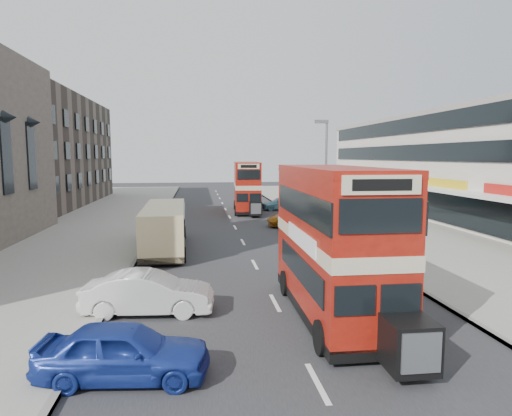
{
  "coord_description": "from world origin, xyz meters",
  "views": [
    {
      "loc": [
        -2.82,
        -13.98,
        5.51
      ],
      "look_at": [
        -0.15,
        6.32,
        3.11
      ],
      "focal_mm": 31.2,
      "sensor_mm": 36.0,
      "label": 1
    }
  ],
  "objects_px": {
    "coach": "(165,226)",
    "car_right_b": "(298,218)",
    "street_lamp": "(325,166)",
    "pedestrian_near": "(360,223)",
    "bus_main": "(334,242)",
    "car_right_a": "(323,228)",
    "car_right_c": "(280,203)",
    "bus_second": "(247,187)",
    "car_left_near": "(124,351)",
    "cyclist": "(289,223)",
    "car_left_front": "(149,293)"
  },
  "relations": [
    {
      "from": "car_right_b",
      "to": "street_lamp",
      "type": "bearing_deg",
      "value": 45.62
    },
    {
      "from": "bus_second",
      "to": "car_right_c",
      "type": "relative_size",
      "value": 2.22
    },
    {
      "from": "car_left_near",
      "to": "car_right_c",
      "type": "xyz_separation_m",
      "value": [
        10.25,
        33.82,
        -0.05
      ]
    },
    {
      "from": "car_left_near",
      "to": "pedestrian_near",
      "type": "relative_size",
      "value": 2.35
    },
    {
      "from": "car_left_near",
      "to": "car_right_c",
      "type": "height_order",
      "value": "car_left_near"
    },
    {
      "from": "car_right_a",
      "to": "car_right_c",
      "type": "xyz_separation_m",
      "value": [
        0.11,
        15.99,
        -0.0
      ]
    },
    {
      "from": "car_left_front",
      "to": "car_right_a",
      "type": "distance_m",
      "value": 16.56
    },
    {
      "from": "coach",
      "to": "car_right_a",
      "type": "bearing_deg",
      "value": 11.16
    },
    {
      "from": "bus_second",
      "to": "car_right_a",
      "type": "bearing_deg",
      "value": 107.05
    },
    {
      "from": "bus_main",
      "to": "cyclist",
      "type": "relative_size",
      "value": 4.48
    },
    {
      "from": "bus_main",
      "to": "car_right_c",
      "type": "xyz_separation_m",
      "value": [
        3.81,
        30.27,
        -1.95
      ]
    },
    {
      "from": "bus_second",
      "to": "car_left_front",
      "type": "bearing_deg",
      "value": 80.51
    },
    {
      "from": "car_left_front",
      "to": "car_left_near",
      "type": "bearing_deg",
      "value": -176.44
    },
    {
      "from": "pedestrian_near",
      "to": "coach",
      "type": "bearing_deg",
      "value": 1.74
    },
    {
      "from": "car_left_near",
      "to": "bus_second",
      "type": "bearing_deg",
      "value": -5.67
    },
    {
      "from": "coach",
      "to": "cyclist",
      "type": "height_order",
      "value": "coach"
    },
    {
      "from": "coach",
      "to": "pedestrian_near",
      "type": "bearing_deg",
      "value": 6.92
    },
    {
      "from": "car_right_a",
      "to": "car_right_b",
      "type": "bearing_deg",
      "value": -169.21
    },
    {
      "from": "car_left_front",
      "to": "pedestrian_near",
      "type": "bearing_deg",
      "value": -39.58
    },
    {
      "from": "bus_second",
      "to": "coach",
      "type": "xyz_separation_m",
      "value": [
        -6.77,
        -17.03,
        -1.08
      ]
    },
    {
      "from": "bus_main",
      "to": "car_left_near",
      "type": "xyz_separation_m",
      "value": [
        -6.44,
        -3.55,
        -1.9
      ]
    },
    {
      "from": "street_lamp",
      "to": "pedestrian_near",
      "type": "bearing_deg",
      "value": -69.68
    },
    {
      "from": "car_left_near",
      "to": "cyclist",
      "type": "relative_size",
      "value": 2.09
    },
    {
      "from": "car_right_a",
      "to": "car_left_front",
      "type": "bearing_deg",
      "value": -32.96
    },
    {
      "from": "car_right_c",
      "to": "car_left_near",
      "type": "bearing_deg",
      "value": -23.63
    },
    {
      "from": "street_lamp",
      "to": "car_right_b",
      "type": "distance_m",
      "value": 4.75
    },
    {
      "from": "car_left_front",
      "to": "car_right_a",
      "type": "relative_size",
      "value": 0.97
    },
    {
      "from": "street_lamp",
      "to": "coach",
      "type": "xyz_separation_m",
      "value": [
        -11.32,
        -5.66,
        -3.36
      ]
    },
    {
      "from": "car_right_c",
      "to": "bus_second",
      "type": "bearing_deg",
      "value": -77.22
    },
    {
      "from": "car_left_front",
      "to": "car_right_b",
      "type": "bearing_deg",
      "value": -22.6
    },
    {
      "from": "coach",
      "to": "car_right_a",
      "type": "distance_m",
      "value": 10.54
    },
    {
      "from": "bus_main",
      "to": "car_right_c",
      "type": "bearing_deg",
      "value": -96.62
    },
    {
      "from": "car_left_near",
      "to": "car_right_b",
      "type": "relative_size",
      "value": 0.88
    },
    {
      "from": "bus_main",
      "to": "pedestrian_near",
      "type": "xyz_separation_m",
      "value": [
        6.16,
        13.86,
        -1.57
      ]
    },
    {
      "from": "bus_second",
      "to": "car_right_a",
      "type": "height_order",
      "value": "bus_second"
    },
    {
      "from": "pedestrian_near",
      "to": "cyclist",
      "type": "height_order",
      "value": "cyclist"
    },
    {
      "from": "coach",
      "to": "car_right_b",
      "type": "bearing_deg",
      "value": 35.72
    },
    {
      "from": "street_lamp",
      "to": "cyclist",
      "type": "distance_m",
      "value": 5.07
    },
    {
      "from": "coach",
      "to": "car_right_c",
      "type": "relative_size",
      "value": 2.32
    },
    {
      "from": "car_left_near",
      "to": "car_right_a",
      "type": "height_order",
      "value": "car_left_near"
    },
    {
      "from": "bus_main",
      "to": "coach",
      "type": "distance_m",
      "value": 13.69
    },
    {
      "from": "car_left_front",
      "to": "car_right_c",
      "type": "xyz_separation_m",
      "value": [
        10.15,
        29.16,
        -0.07
      ]
    },
    {
      "from": "coach",
      "to": "bus_main",
      "type": "bearing_deg",
      "value": -62.86
    },
    {
      "from": "bus_second",
      "to": "car_left_front",
      "type": "xyz_separation_m",
      "value": [
        -6.56,
        -27.89,
        -1.76
      ]
    },
    {
      "from": "bus_second",
      "to": "coach",
      "type": "height_order",
      "value": "bus_second"
    },
    {
      "from": "car_left_near",
      "to": "cyclist",
      "type": "distance_m",
      "value": 22.06
    },
    {
      "from": "car_right_c",
      "to": "coach",
      "type": "bearing_deg",
      "value": -36.28
    },
    {
      "from": "car_left_front",
      "to": "car_right_a",
      "type": "bearing_deg",
      "value": -32.47
    },
    {
      "from": "bus_main",
      "to": "bus_second",
      "type": "distance_m",
      "value": 29.0
    },
    {
      "from": "car_right_b",
      "to": "car_right_c",
      "type": "height_order",
      "value": "car_right_c"
    }
  ]
}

